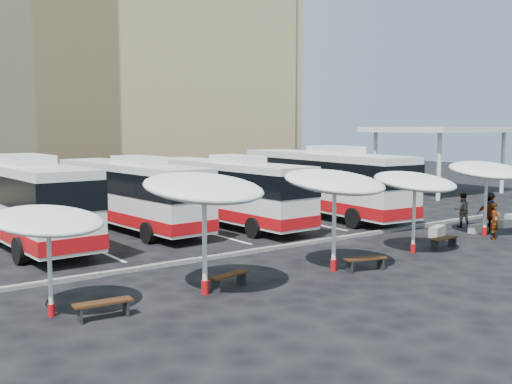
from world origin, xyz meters
TOP-DOWN VIEW (x-y plane):
  - ground at (0.00, 0.00)m, footprint 120.00×120.00m
  - sandstone_building at (0.00, 31.87)m, footprint 42.00×18.25m
  - service_canopy at (24.00, 10.00)m, footprint 10.00×8.00m
  - curb_divider at (0.00, 0.50)m, footprint 34.00×0.25m
  - bay_lines at (0.00, 8.00)m, footprint 24.15×12.00m
  - bus_0 at (-8.21, 8.34)m, footprint 3.33×12.80m
  - bus_1 at (-2.63, 8.93)m, footprint 3.34×12.02m
  - bus_2 at (2.11, 7.15)m, footprint 3.05×11.92m
  - bus_3 at (8.44, 6.47)m, footprint 3.83×13.19m
  - sunshade_0 at (-10.41, -2.93)m, footprint 3.81×3.84m
  - sunshade_1 at (-5.83, -3.57)m, footprint 4.20×4.24m
  - sunshade_2 at (-0.48, -3.76)m, footprint 3.96×4.01m
  - sunshade_3 at (4.32, -3.48)m, footprint 3.39×3.44m
  - sunshade_4 at (10.31, -2.91)m, footprint 4.48×4.51m
  - wood_bench_0 at (-9.34, -4.00)m, footprint 1.64×0.57m
  - wood_bench_1 at (-4.83, -3.43)m, footprint 1.58×0.76m
  - wood_bench_2 at (0.47, -4.43)m, footprint 1.66×0.86m
  - wood_bench_3 at (6.23, -3.59)m, footprint 1.53×0.41m
  - conc_bench_0 at (8.32, -1.68)m, footprint 1.37×0.83m
  - conc_bench_1 at (10.80, -2.26)m, footprint 1.16×0.44m
  - conc_bench_2 at (13.53, -2.27)m, footprint 1.20×0.67m
  - passenger_0 at (9.85, -3.71)m, footprint 0.72×0.60m
  - passenger_1 at (11.60, -0.79)m, footprint 1.10×1.07m
  - passenger_2 at (11.16, -2.50)m, footprint 1.06×1.00m
  - passenger_3 at (14.89, -0.30)m, footprint 1.13×0.87m

SIDE VIEW (x-z plane):
  - ground at x=0.00m, z-range 0.00..0.00m
  - bay_lines at x=0.00m, z-range 0.00..0.01m
  - curb_divider at x=0.00m, z-range 0.00..0.15m
  - conc_bench_1 at x=10.80m, z-range 0.00..0.43m
  - conc_bench_2 at x=13.53m, z-range 0.00..0.43m
  - conc_bench_0 at x=8.32m, z-range 0.00..0.49m
  - wood_bench_3 at x=6.23m, z-range 0.12..0.59m
  - wood_bench_1 at x=-4.83m, z-range 0.13..0.59m
  - wood_bench_2 at x=0.47m, z-range 0.13..0.62m
  - wood_bench_0 at x=-9.34m, z-range 0.13..0.62m
  - passenger_3 at x=14.89m, z-range 0.00..1.55m
  - passenger_0 at x=9.85m, z-range 0.00..1.69m
  - passenger_2 at x=11.16m, z-range 0.00..1.76m
  - passenger_1 at x=11.60m, z-range 0.00..1.78m
  - bus_2 at x=2.11m, z-range 0.04..3.80m
  - bus_1 at x=-2.63m, z-range 0.04..3.81m
  - bus_0 at x=-8.21m, z-range 0.04..4.08m
  - bus_3 at x=8.44m, z-range 0.04..4.17m
  - sunshade_0 at x=-10.41m, z-range 1.10..4.24m
  - sunshade_3 at x=4.32m, z-range 1.22..4.71m
  - sunshade_4 at x=10.31m, z-range 1.29..4.99m
  - sunshade_2 at x=-0.48m, z-range 1.33..5.15m
  - sunshade_1 at x=-5.83m, z-range 1.37..5.30m
  - service_canopy at x=24.00m, z-range 2.27..7.47m
  - sandstone_building at x=0.00m, z-range -2.17..27.43m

